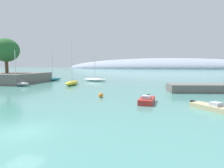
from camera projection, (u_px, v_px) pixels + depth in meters
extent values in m
plane|color=teal|center=(23.00, 132.00, 13.95)|extent=(600.00, 600.00, 0.00)
cube|color=#66605B|center=(11.00, 78.00, 52.32)|extent=(16.29, 15.04, 2.68)
cylinder|color=brown|center=(7.00, 67.00, 52.44)|extent=(0.86, 0.86, 3.30)
ellipsoid|color=#28602D|center=(6.00, 50.00, 51.96)|extent=(7.15, 7.15, 6.43)
ellipsoid|color=#8E99AD|center=(163.00, 69.00, 243.74)|extent=(260.74, 79.16, 26.76)
ellipsoid|color=#1E6B70|center=(53.00, 79.00, 58.70)|extent=(3.43, 7.00, 0.87)
cylinder|color=silver|center=(52.00, 64.00, 58.22)|extent=(0.14, 0.14, 8.46)
cube|color=silver|center=(52.00, 77.00, 58.35)|extent=(0.88, 2.97, 0.10)
ellipsoid|color=gray|center=(16.00, 84.00, 44.51)|extent=(8.06, 3.07, 1.07)
cylinder|color=silver|center=(15.00, 66.00, 44.08)|extent=(0.15, 0.15, 7.26)
cube|color=silver|center=(17.00, 80.00, 44.28)|extent=(3.51, 0.67, 0.10)
ellipsoid|color=white|center=(95.00, 80.00, 57.08)|extent=(7.40, 2.77, 0.93)
cylinder|color=silver|center=(95.00, 67.00, 56.69)|extent=(0.18, 0.18, 6.55)
cube|color=silver|center=(96.00, 77.00, 56.89)|extent=(3.26, 0.35, 0.10)
ellipsoid|color=yellow|center=(72.00, 83.00, 45.79)|extent=(1.94, 6.72, 1.08)
cylinder|color=silver|center=(72.00, 61.00, 45.24)|extent=(0.14, 0.14, 9.54)
cube|color=silver|center=(73.00, 79.00, 45.99)|extent=(0.17, 3.00, 0.10)
cube|color=red|center=(147.00, 101.00, 24.47)|extent=(2.05, 4.17, 0.67)
cube|color=black|center=(149.00, 96.00, 26.62)|extent=(0.39, 0.46, 0.60)
cube|color=#B2B7C1|center=(146.00, 97.00, 23.84)|extent=(1.13, 1.04, 0.40)
cube|color=#C6B284|center=(210.00, 107.00, 20.91)|extent=(4.08, 4.29, 0.54)
cube|color=black|center=(192.00, 102.00, 22.96)|extent=(0.56, 0.57, 0.49)
cube|color=#B2B7C1|center=(216.00, 104.00, 20.32)|extent=(1.45, 1.45, 0.40)
sphere|color=orange|center=(101.00, 95.00, 28.55)|extent=(0.70, 0.70, 0.70)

